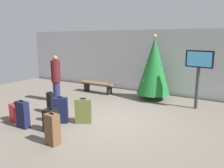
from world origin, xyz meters
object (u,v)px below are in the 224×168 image
(holiday_tree, at_px, (154,66))
(suitcase_3, at_px, (23,115))
(suitcase_6, at_px, (83,111))
(suitcase_2, at_px, (52,129))
(traveller_0, at_px, (56,78))
(suitcase_5, at_px, (51,120))
(suitcase_0, at_px, (51,103))
(flight_info_kiosk, at_px, (199,68))
(suitcase_4, at_px, (60,110))
(suitcase_1, at_px, (16,113))
(waiting_bench, at_px, (98,85))

(holiday_tree, height_order, suitcase_3, holiday_tree)
(suitcase_6, bearing_deg, suitcase_2, -80.62)
(traveller_0, height_order, suitcase_5, traveller_0)
(suitcase_0, xyz_separation_m, suitcase_6, (1.49, -0.13, 0.01))
(flight_info_kiosk, relative_size, traveller_0, 1.13)
(suitcase_4, bearing_deg, suitcase_3, -128.57)
(traveller_0, xyz_separation_m, suitcase_1, (0.54, -2.27, -0.70))
(suitcase_2, bearing_deg, suitcase_6, 99.38)
(flight_info_kiosk, bearing_deg, suitcase_2, -116.44)
(suitcase_2, relative_size, suitcase_6, 1.03)
(suitcase_2, bearing_deg, waiting_bench, 113.23)
(flight_info_kiosk, height_order, suitcase_1, flight_info_kiosk)
(waiting_bench, relative_size, suitcase_4, 2.09)
(flight_info_kiosk, bearing_deg, holiday_tree, 168.36)
(waiting_bench, xyz_separation_m, suitcase_6, (1.83, -3.35, 0.00))
(suitcase_5, bearing_deg, suitcase_3, -165.75)
(suitcase_6, bearing_deg, holiday_tree, 77.62)
(flight_info_kiosk, bearing_deg, suitcase_3, -130.93)
(holiday_tree, relative_size, suitcase_6, 3.43)
(suitcase_4, bearing_deg, suitcase_0, 151.87)
(suitcase_2, height_order, suitcase_4, suitcase_4)
(waiting_bench, distance_m, suitcase_4, 3.90)
(traveller_0, distance_m, suitcase_0, 1.60)
(flight_info_kiosk, height_order, suitcase_3, flight_info_kiosk)
(waiting_bench, bearing_deg, traveller_0, -105.56)
(suitcase_5, bearing_deg, suitcase_6, 69.50)
(suitcase_2, bearing_deg, suitcase_5, 138.92)
(waiting_bench, height_order, suitcase_2, suitcase_2)
(holiday_tree, bearing_deg, suitcase_0, -123.33)
(suitcase_0, xyz_separation_m, suitcase_2, (1.74, -1.61, 0.02))
(holiday_tree, xyz_separation_m, suitcase_5, (-1.15, -4.56, -1.08))
(waiting_bench, bearing_deg, suitcase_0, -84.10)
(waiting_bench, relative_size, suitcase_1, 2.93)
(suitcase_1, relative_size, suitcase_6, 0.75)
(waiting_bench, distance_m, suitcase_5, 4.54)
(suitcase_5, height_order, suitcase_6, suitcase_6)
(suitcase_2, relative_size, suitcase_4, 0.97)
(suitcase_1, bearing_deg, suitcase_2, -13.39)
(flight_info_kiosk, distance_m, suitcase_5, 5.25)
(suitcase_0, relative_size, suitcase_5, 1.13)
(suitcase_5, relative_size, suitcase_6, 0.85)
(suitcase_5, bearing_deg, holiday_tree, 75.87)
(waiting_bench, height_order, suitcase_3, suitcase_3)
(suitcase_1, bearing_deg, suitcase_3, -18.22)
(flight_info_kiosk, xyz_separation_m, traveller_0, (-4.98, -1.94, -0.52))
(holiday_tree, height_order, suitcase_0, holiday_tree)
(suitcase_1, relative_size, suitcase_4, 0.71)
(holiday_tree, relative_size, suitcase_3, 3.31)
(suitcase_0, bearing_deg, waiting_bench, 95.90)
(suitcase_2, bearing_deg, suitcase_4, 126.44)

